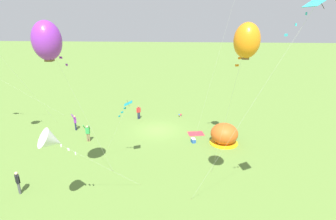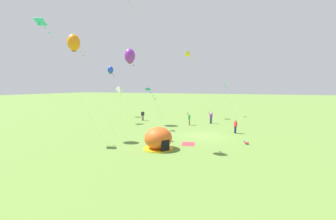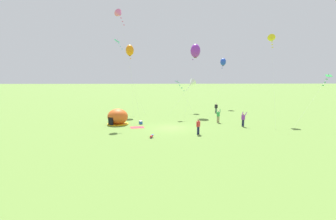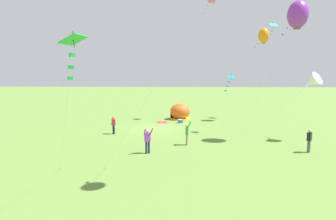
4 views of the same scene
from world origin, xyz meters
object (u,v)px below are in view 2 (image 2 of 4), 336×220
object	(u,v)px
toddler_crawling	(246,143)
kite_yellow	(189,55)
person_flying_kite	(189,119)
person_near_tent	(235,126)
kite_blue	(110,70)
kite_orange	(74,43)
kite_white	(120,91)
kite_teal	(150,92)
person_center_field	(143,115)
kite_purple	(130,56)
kite_green	(226,85)
cooler_box	(169,139)
kite_cyan	(43,26)
person_with_toddler	(211,117)
popup_tent	(158,139)

from	to	relation	value
toddler_crawling	kite_yellow	world-z (taller)	kite_yellow
person_flying_kite	person_near_tent	bearing A→B (deg)	-118.17
person_flying_kite	kite_yellow	bearing A→B (deg)	17.23
kite_blue	kite_orange	bearing A→B (deg)	-155.82
person_flying_kite	kite_white	xyz separation A→B (m)	(-2.51, 10.60, 4.10)
kite_teal	kite_blue	bearing A→B (deg)	53.42
person_center_field	kite_purple	distance (m)	10.25
person_near_tent	kite_green	xyz separation A→B (m)	(16.27, 3.32, 5.15)
kite_green	kite_teal	bearing A→B (deg)	156.00
cooler_box	kite_white	bearing A→B (deg)	54.40
kite_cyan	kite_yellow	world-z (taller)	kite_cyan
kite_cyan	kite_teal	xyz separation A→B (m)	(10.14, -7.05, -6.85)
person_flying_kite	person_with_toddler	bearing A→B (deg)	-47.35
kite_cyan	person_flying_kite	bearing A→B (deg)	-36.08
kite_white	person_flying_kite	bearing A→B (deg)	-76.68
person_near_tent	popup_tent	bearing A→B (deg)	148.03
kite_cyan	kite_green	world-z (taller)	kite_cyan
toddler_crawling	person_flying_kite	distance (m)	12.36
kite_cyan	kite_teal	size ratio (longest dim) A/B	2.21
toddler_crawling	kite_green	distance (m)	22.72
person_flying_kite	person_with_toddler	size ratio (longest dim) A/B	1.00
popup_tent	kite_white	distance (m)	16.55
toddler_crawling	kite_blue	bearing A→B (deg)	62.41
cooler_box	kite_blue	size ratio (longest dim) A/B	0.06
person_with_toddler	kite_cyan	distance (m)	25.29
cooler_box	toddler_crawling	xyz separation A→B (m)	(1.74, -7.75, -0.04)
popup_tent	kite_blue	bearing A→B (deg)	44.86
person_center_field	person_flying_kite	bearing A→B (deg)	-100.17
kite_white	person_near_tent	bearing A→B (deg)	-94.13
popup_tent	person_with_toddler	distance (m)	16.43
person_near_tent	kite_blue	distance (m)	27.07
person_with_toddler	kite_blue	size ratio (longest dim) A/B	0.19
person_with_toddler	kite_orange	size ratio (longest dim) A/B	0.16
kite_white	kite_blue	size ratio (longest dim) A/B	0.60
kite_green	kite_white	distance (m)	20.77
kite_blue	kite_cyan	bearing A→B (deg)	-162.81
kite_blue	kite_white	bearing A→B (deg)	-136.51
kite_teal	person_near_tent	bearing A→B (deg)	-82.77
person_near_tent	kite_cyan	size ratio (longest dim) A/B	0.13
toddler_crawling	person_flying_kite	world-z (taller)	person_flying_kite
popup_tent	cooler_box	distance (m)	3.15
popup_tent	kite_orange	world-z (taller)	kite_orange
person_center_field	kite_yellow	bearing A→B (deg)	-44.66
kite_blue	person_center_field	bearing A→B (deg)	-109.49
person_flying_kite	person_center_field	world-z (taller)	person_flying_kite
kite_white	kite_green	bearing A→B (deg)	-43.73
cooler_box	person_center_field	xyz separation A→B (m)	(12.23, 9.56, 0.74)
kite_orange	kite_yellow	size ratio (longest dim) A/B	0.93
toddler_crawling	kite_blue	size ratio (longest dim) A/B	0.06
cooler_box	kite_purple	size ratio (longest dim) A/B	0.05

